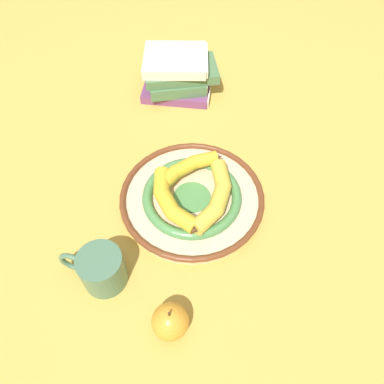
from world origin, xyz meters
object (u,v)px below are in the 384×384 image
at_px(decorative_bowl, 192,198).
at_px(book_stack, 179,74).
at_px(apple, 170,321).
at_px(banana_a, 170,200).
at_px(banana_b, 215,198).
at_px(coffee_mug, 101,269).
at_px(banana_c, 187,168).

relative_size(decorative_bowl, book_stack, 1.45).
relative_size(decorative_bowl, apple, 4.09).
bearing_deg(book_stack, banana_a, -93.70).
height_order(banana_a, book_stack, book_stack).
bearing_deg(decorative_bowl, book_stack, 174.26).
xyz_separation_m(banana_a, banana_b, (0.02, 0.10, 0.00)).
bearing_deg(coffee_mug, book_stack, -88.59).
height_order(banana_b, book_stack, book_stack).
xyz_separation_m(banana_c, book_stack, (-0.34, 0.04, 0.00)).
height_order(banana_a, banana_c, banana_a).
xyz_separation_m(decorative_bowl, banana_b, (0.04, 0.04, 0.04)).
distance_m(coffee_mug, apple, 0.17).
relative_size(decorative_bowl, coffee_mug, 2.56).
height_order(book_stack, coffee_mug, book_stack).
bearing_deg(banana_c, decorative_bowl, 66.10).
relative_size(banana_a, apple, 2.36).
relative_size(banana_c, coffee_mug, 1.33).
bearing_deg(banana_b, book_stack, 28.96).
bearing_deg(apple, banana_a, 170.94).
xyz_separation_m(book_stack, coffee_mug, (0.55, -0.25, -0.01)).
height_order(decorative_bowl, banana_b, banana_b).
bearing_deg(apple, banana_c, 164.24).
distance_m(banana_c, apple, 0.34).
relative_size(banana_b, coffee_mug, 1.48).
relative_size(banana_a, banana_c, 1.11).
relative_size(banana_b, book_stack, 0.84).
bearing_deg(book_stack, decorative_bowl, -87.05).
distance_m(banana_b, banana_c, 0.11).
xyz_separation_m(decorative_bowl, banana_c, (-0.06, 0.00, 0.03)).
bearing_deg(decorative_bowl, banana_a, -69.14).
relative_size(banana_c, apple, 2.13).
relative_size(banana_a, banana_b, 0.99).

